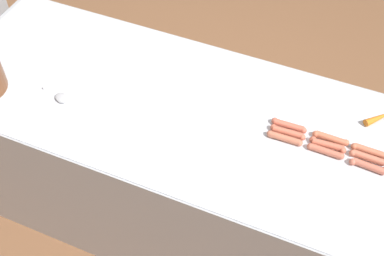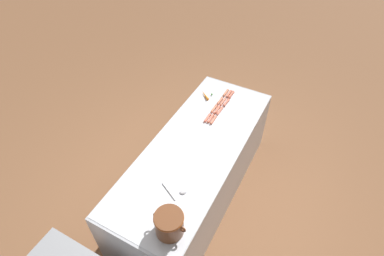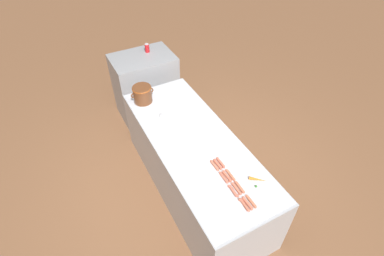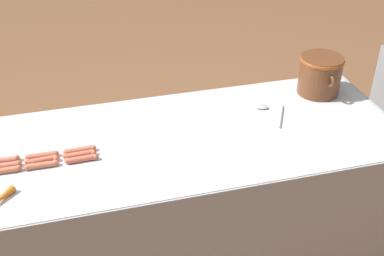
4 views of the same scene
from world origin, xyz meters
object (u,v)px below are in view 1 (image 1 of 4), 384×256
(hot_dog_10, at_px, (331,138))
(carrot, at_px, (382,117))
(hot_dog_2, at_px, (325,152))
(hot_dog_7, at_px, (288,132))
(hot_dog_1, at_px, (368,166))
(hot_dog_9, at_px, (370,151))
(hot_dog_11, at_px, (289,126))
(hot_dog_5, at_px, (368,158))
(hot_dog_6, at_px, (328,145))
(serving_spoon, at_px, (62,91))
(hot_dog_3, at_px, (284,139))

(hot_dog_10, xyz_separation_m, carrot, (0.20, -0.18, 0.00))
(hot_dog_2, height_order, hot_dog_7, same)
(hot_dog_1, height_order, hot_dog_10, same)
(hot_dog_1, distance_m, hot_dog_10, 0.19)
(hot_dog_9, distance_m, hot_dog_10, 0.16)
(hot_dog_7, height_order, hot_dog_10, same)
(hot_dog_11, distance_m, carrot, 0.40)
(hot_dog_2, relative_size, hot_dog_9, 1.00)
(hot_dog_5, bearing_deg, hot_dog_11, 83.55)
(hot_dog_2, bearing_deg, hot_dog_6, -0.92)
(hot_dog_7, height_order, serving_spoon, hot_dog_7)
(hot_dog_2, height_order, carrot, carrot)
(hot_dog_2, height_order, hot_dog_5, same)
(hot_dog_9, bearing_deg, hot_dog_6, 102.30)
(hot_dog_3, height_order, hot_dog_6, same)
(hot_dog_1, distance_m, hot_dog_2, 0.17)
(hot_dog_3, bearing_deg, hot_dog_2, -89.76)
(hot_dog_3, xyz_separation_m, hot_dog_11, (0.08, 0.00, 0.00))
(hot_dog_10, height_order, carrot, carrot)
(hot_dog_1, height_order, hot_dog_6, same)
(hot_dog_6, height_order, hot_dog_11, same)
(hot_dog_3, distance_m, hot_dog_6, 0.18)
(hot_dog_6, distance_m, hot_dog_10, 0.04)
(hot_dog_1, bearing_deg, hot_dog_7, 82.86)
(hot_dog_7, bearing_deg, hot_dog_10, -77.45)
(hot_dog_9, bearing_deg, hot_dog_3, 102.57)
(serving_spoon, relative_size, carrot, 1.70)
(hot_dog_9, height_order, hot_dog_10, same)
(hot_dog_2, xyz_separation_m, hot_dog_6, (0.04, -0.00, 0.00))
(hot_dog_1, xyz_separation_m, hot_dog_11, (0.08, 0.35, 0.00))
(hot_dog_11, distance_m, serving_spoon, 1.01)
(hot_dog_1, distance_m, hot_dog_7, 0.34)
(hot_dog_1, distance_m, hot_dog_6, 0.18)
(hot_dog_1, height_order, hot_dog_7, same)
(hot_dog_7, bearing_deg, hot_dog_1, -97.14)
(hot_dog_9, bearing_deg, hot_dog_2, 114.29)
(hot_dog_9, relative_size, carrot, 1.02)
(hot_dog_6, relative_size, hot_dog_11, 1.00)
(carrot, bearing_deg, hot_dog_7, 124.18)
(hot_dog_1, distance_m, serving_spoon, 1.34)
(hot_dog_2, relative_size, carrot, 1.02)
(hot_dog_5, height_order, serving_spoon, hot_dog_5)
(hot_dog_10, bearing_deg, carrot, -41.60)
(hot_dog_5, distance_m, serving_spoon, 1.34)
(hot_dog_5, bearing_deg, hot_dog_3, 96.54)
(hot_dog_2, distance_m, hot_dog_10, 0.08)
(hot_dog_1, xyz_separation_m, hot_dog_6, (0.04, 0.17, 0.00))
(serving_spoon, bearing_deg, hot_dog_9, -81.70)
(hot_dog_9, xyz_separation_m, hot_dog_11, (0.00, 0.34, 0.00))
(hot_dog_1, relative_size, hot_dog_11, 1.00)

